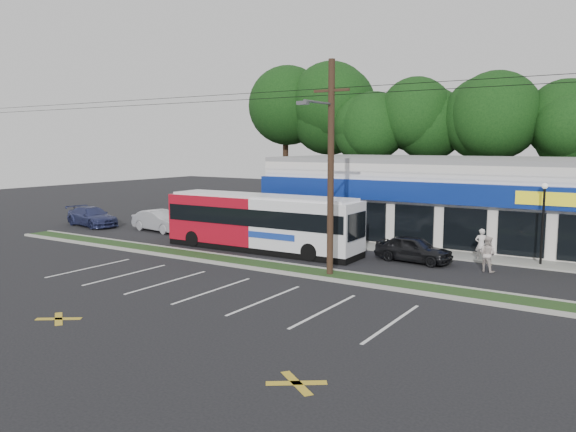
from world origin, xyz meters
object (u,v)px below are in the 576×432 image
(lamp_post, at_px, (543,214))
(car_dark, at_px, (414,249))
(pedestrian_a, at_px, (481,245))
(metrobus, at_px, (261,221))
(utility_pole, at_px, (327,161))
(car_silver, at_px, (160,221))
(car_blue, at_px, (92,217))
(pedestrian_b, at_px, (487,254))

(lamp_post, relative_size, car_dark, 1.04)
(car_dark, xyz_separation_m, pedestrian_a, (2.92, 2.25, 0.17))
(lamp_post, xyz_separation_m, metrobus, (-14.45, -4.30, -0.94))
(lamp_post, bearing_deg, pedestrian_a, -174.12)
(utility_pole, xyz_separation_m, metrobus, (-6.28, 3.57, -3.68))
(lamp_post, bearing_deg, utility_pole, -136.05)
(car_silver, xyz_separation_m, car_blue, (-6.21, -0.94, -0.03))
(lamp_post, relative_size, pedestrian_b, 2.43)
(metrobus, bearing_deg, lamp_post, 15.41)
(utility_pole, height_order, car_blue, utility_pole)
(pedestrian_a, bearing_deg, car_blue, -17.16)
(car_dark, height_order, car_silver, car_silver)
(utility_pole, relative_size, lamp_post, 11.76)
(utility_pole, bearing_deg, lamp_post, 43.95)
(car_blue, distance_m, pedestrian_b, 29.00)
(lamp_post, bearing_deg, car_dark, -156.42)
(pedestrian_a, relative_size, pedestrian_b, 0.99)
(utility_pole, distance_m, car_blue, 23.76)
(car_dark, xyz_separation_m, car_silver, (-18.95, 0.25, 0.06))
(metrobus, distance_m, pedestrian_a, 12.24)
(lamp_post, relative_size, car_silver, 0.92)
(car_dark, distance_m, car_silver, 18.95)
(car_silver, distance_m, car_blue, 6.28)
(car_dark, bearing_deg, metrobus, 107.53)
(metrobus, xyz_separation_m, car_dark, (8.62, 1.75, -1.04))
(car_dark, bearing_deg, utility_pole, 162.36)
(utility_pole, relative_size, car_silver, 10.88)
(utility_pole, relative_size, metrobus, 4.09)
(car_dark, bearing_deg, pedestrian_b, -87.76)
(car_silver, relative_size, pedestrian_a, 2.65)
(pedestrian_a, bearing_deg, pedestrian_b, 86.99)
(metrobus, bearing_deg, pedestrian_b, 5.71)
(car_blue, height_order, pedestrian_b, pedestrian_b)
(car_blue, bearing_deg, metrobus, -84.22)
(car_silver, distance_m, pedestrian_b, 22.79)
(car_blue, bearing_deg, lamp_post, -74.58)
(lamp_post, height_order, pedestrian_a, lamp_post)
(pedestrian_b, bearing_deg, pedestrian_a, -53.88)
(utility_pole, xyz_separation_m, pedestrian_b, (6.17, 5.07, -4.54))
(car_silver, bearing_deg, utility_pole, -101.80)
(pedestrian_a, distance_m, pedestrian_b, 2.66)
(lamp_post, height_order, metrobus, lamp_post)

